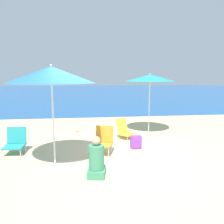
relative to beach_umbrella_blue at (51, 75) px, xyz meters
The scene contains 11 objects.
ground_plane 2.43m from the beach_umbrella_blue, ahead, with size 60.00×60.00×0.00m, color #D1BA89.
sea_water 25.89m from the beach_umbrella_blue, 87.23° to the left, with size 60.00×40.00×0.01m.
beach_umbrella_blue is the anchor object (origin of this frame).
beach_umbrella_teal 4.01m from the beach_umbrella_blue, 40.31° to the left, with size 1.79×1.79×2.16m.
beach_chair_yellow 3.30m from the beach_umbrella_blue, 43.58° to the left, with size 0.68×0.69×0.66m.
beach_chair_orange 2.15m from the beach_umbrella_blue, 24.01° to the left, with size 0.60×0.59×0.73m.
beach_chair_teal 2.29m from the beach_umbrella_blue, 141.93° to the left, with size 0.53×0.56×0.68m.
person_seated_near 2.13m from the beach_umbrella_blue, 39.80° to the right, with size 0.41×0.47×0.85m.
backpack_teal 2.79m from the beach_umbrella_blue, 131.68° to the left, with size 0.26×0.20×0.37m.
backpack_purple 3.00m from the beach_umbrella_blue, 21.26° to the left, with size 0.31×0.19×0.37m.
seagull 3.50m from the beach_umbrella_blue, 81.16° to the left, with size 0.27×0.11×0.23m.
Camera 1 is at (-0.51, -5.25, 2.04)m, focal length 35.00 mm.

